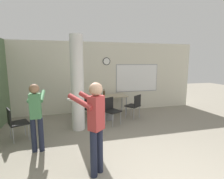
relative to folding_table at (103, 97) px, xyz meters
name	(u,v)px	position (x,y,z in m)	size (l,w,h in m)	color
wall_back	(103,77)	(0.12, 0.52, 0.71)	(8.00, 0.15, 2.80)	beige
support_pillar	(77,84)	(-1.02, -1.27, 0.71)	(0.38, 0.38, 2.80)	white
folding_table	(103,97)	(0.00, 0.00, 0.00)	(1.83, 0.68, 0.74)	tan
bottle_on_table	(104,93)	(0.04, 0.02, 0.15)	(0.08, 0.08, 0.27)	#4C3319
waste_bin	(109,114)	(0.10, -0.62, -0.49)	(0.30, 0.30, 0.39)	gray
chair_table_front	(111,109)	(0.05, -1.09, -0.18)	(0.60, 0.60, 0.87)	black
chair_table_right	(134,105)	(1.00, -0.73, -0.18)	(0.61, 0.61, 0.87)	black
chair_table_left	(90,107)	(-0.60, -0.73, -0.18)	(0.62, 0.62, 0.87)	black
chair_by_left_wall	(15,121)	(-2.65, -1.64, -0.18)	(0.59, 0.59, 0.87)	black
person_playing_front	(95,122)	(-0.86, -3.53, 0.31)	(0.64, 0.66, 1.70)	#1E2338
person_watching_back	(36,112)	(-2.01, -2.38, 0.23)	(0.34, 0.58, 1.56)	#1E2338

